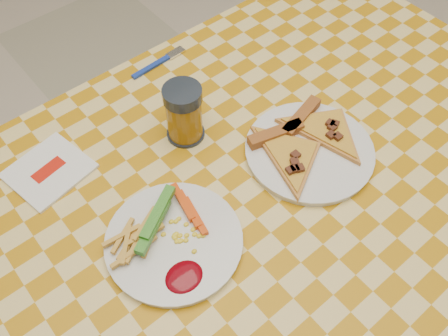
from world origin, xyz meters
The scene contains 9 objects.
ground centered at (0.00, 0.00, 0.00)m, with size 8.00×8.00×0.00m, color beige.
table centered at (0.00, 0.00, 0.68)m, with size 1.28×0.88×0.76m.
plate_left centered at (-0.19, 0.02, 0.76)m, with size 0.22×0.22×0.01m, color silver.
plate_right centered at (0.12, 0.01, 0.76)m, with size 0.23×0.23×0.01m, color silver.
fries_veggies centered at (-0.20, 0.03, 0.78)m, with size 0.19×0.17×0.04m.
pizza_slices centered at (0.12, 0.02, 0.78)m, with size 0.27×0.24×0.02m.
drink_glass centered at (-0.03, 0.19, 0.81)m, with size 0.07×0.07×0.12m.
napkin centered at (-0.27, 0.28, 0.76)m, with size 0.15×0.14×0.01m.
fork centered at (0.05, 0.39, 0.76)m, with size 0.14×0.02×0.01m.
Camera 1 is at (-0.37, -0.33, 1.49)m, focal length 40.00 mm.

